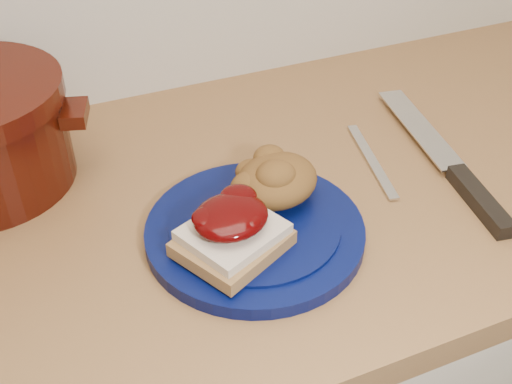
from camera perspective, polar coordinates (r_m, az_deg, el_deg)
name	(u,v)px	position (r m, az deg, el deg)	size (l,w,h in m)	color
plate	(255,232)	(0.75, -0.10, -3.54)	(0.26, 0.26, 0.02)	#040B3C
sandwich	(232,231)	(0.70, -2.16, -3.46)	(0.14, 0.13, 0.05)	olive
stuffing_mound	(277,181)	(0.76, 1.85, 1.03)	(0.10, 0.09, 0.05)	brown
chef_knife	(462,178)	(0.87, 17.80, 1.17)	(0.08, 0.34, 0.02)	black
butter_knife	(372,160)	(0.89, 10.24, 2.82)	(0.18, 0.01, 0.00)	silver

